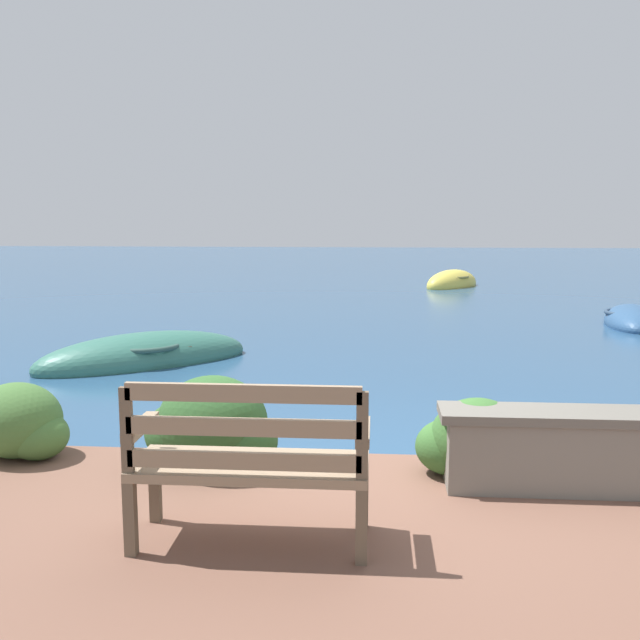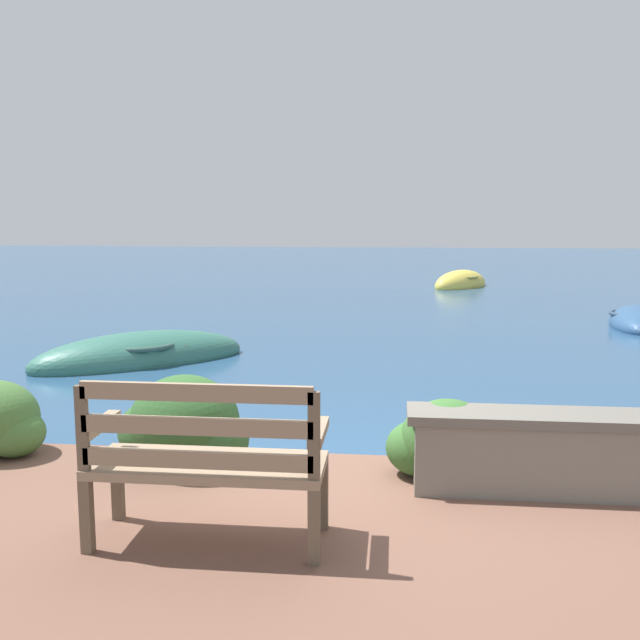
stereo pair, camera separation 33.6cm
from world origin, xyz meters
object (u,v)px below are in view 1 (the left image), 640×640
park_bench (249,459)px  rowboat_far (452,284)px  rowboat_nearest (145,359)px  rowboat_mid (632,322)px

park_bench → rowboat_far: size_ratio=0.55×
park_bench → rowboat_nearest: bearing=115.2°
park_bench → rowboat_nearest: size_ratio=0.43×
park_bench → rowboat_mid: bearing=63.0°
park_bench → rowboat_far: bearing=82.2°
park_bench → rowboat_far: 16.77m
rowboat_nearest → rowboat_far: 12.07m
rowboat_mid → rowboat_far: rowboat_far is taller
rowboat_mid → rowboat_nearest: bearing=131.1°
park_bench → rowboat_mid: 11.13m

